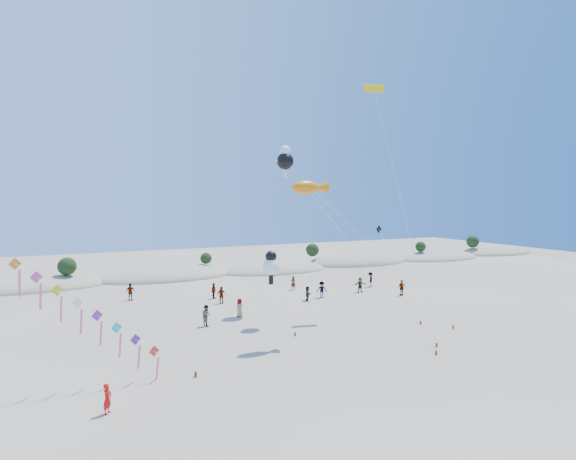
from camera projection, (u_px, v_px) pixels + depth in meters
The scene contains 9 objects.
ground at pixel (341, 406), 25.04m from camera, with size 160.00×160.00×0.00m, color gray.
dune_ridge at pixel (172, 276), 66.01m from camera, with size 145.30×11.49×5.57m.
fish_kite at pixel (310, 188), 36.84m from camera, with size 7.34×8.31×12.17m.
cartoon_kite_low at pixel (271, 265), 40.68m from camera, with size 1.45×4.62×6.38m.
cartoon_kite_high at pixel (285, 159), 47.19m from camera, with size 9.95×14.57×15.99m.
parafoil_kite at pixel (375, 93), 46.70m from camera, with size 4.86×13.73×21.92m.
dark_kite at pixel (390, 254), 48.00m from camera, with size 3.38×10.14×7.96m.
flyer_foreground at pixel (107, 399), 24.11m from camera, with size 0.56×0.37×1.55m, color red.
beachgoers at pixel (294, 291), 51.31m from camera, with size 28.62×14.25×1.81m.
Camera 1 is at (-13.10, -20.72, 10.86)m, focal length 30.00 mm.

